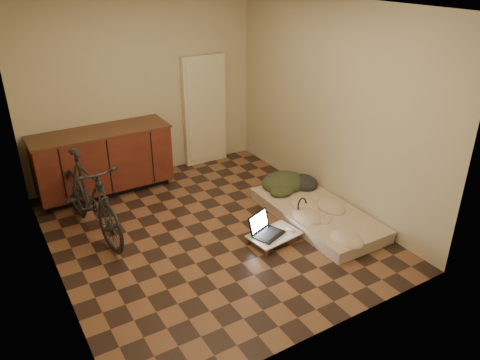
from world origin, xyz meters
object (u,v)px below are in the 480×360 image
bicycle (89,193)px  lap_desk (274,235)px  futon (317,214)px  laptop (265,230)px

bicycle → lap_desk: size_ratio=2.67×
bicycle → futon: size_ratio=0.93×
futon → lap_desk: futon is taller
bicycle → lap_desk: bearing=-43.3°
bicycle → laptop: 2.08m
futon → laptop: bearing=-174.5°
bicycle → lap_desk: 2.20m
futon → laptop: 0.84m
bicycle → laptop: (1.66, -1.19, -0.40)m
lap_desk → laptop: laptop is taller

